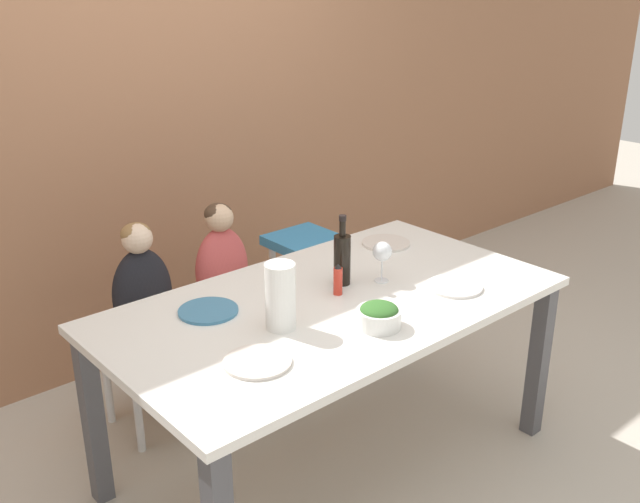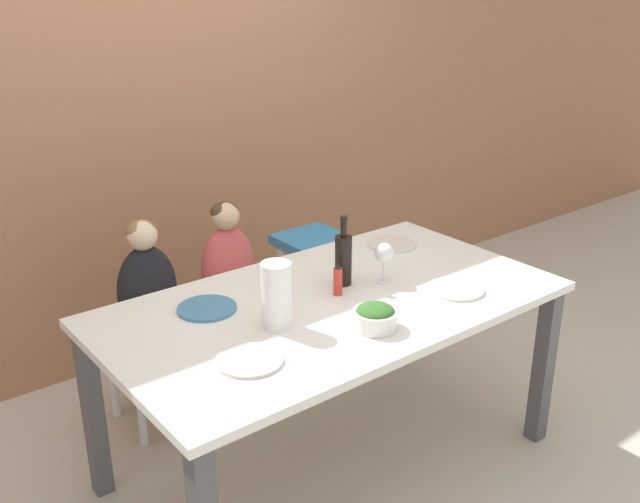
{
  "view_description": "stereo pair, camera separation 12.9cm",
  "coord_description": "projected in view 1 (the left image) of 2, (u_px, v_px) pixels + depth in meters",
  "views": [
    {
      "loc": [
        -1.7,
        -1.87,
        1.96
      ],
      "look_at": [
        0.0,
        0.07,
        0.95
      ],
      "focal_mm": 40.0,
      "sensor_mm": 36.0,
      "label": 1
    },
    {
      "loc": [
        -1.6,
        -1.96,
        1.96
      ],
      "look_at": [
        0.0,
        0.07,
        0.95
      ],
      "focal_mm": 40.0,
      "sensor_mm": 36.0,
      "label": 2
    }
  ],
  "objects": [
    {
      "name": "dinner_plate_back_right",
      "position": [
        386.0,
        243.0,
        3.36
      ],
      "size": [
        0.23,
        0.23,
        0.01
      ],
      "color": "silver",
      "rests_on": "dining_table"
    },
    {
      "name": "chair_far_left",
      "position": [
        148.0,
        350.0,
        3.2
      ],
      "size": [
        0.39,
        0.42,
        0.46
      ],
      "color": "silver",
      "rests_on": "ground_plane"
    },
    {
      "name": "chair_right_highchair",
      "position": [
        306.0,
        265.0,
        3.71
      ],
      "size": [
        0.33,
        0.35,
        0.7
      ],
      "color": "silver",
      "rests_on": "ground_plane"
    },
    {
      "name": "salad_bowl_large",
      "position": [
        379.0,
        315.0,
        2.56
      ],
      "size": [
        0.16,
        0.16,
        0.09
      ],
      "color": "white",
      "rests_on": "dining_table"
    },
    {
      "name": "wine_glass_near",
      "position": [
        383.0,
        253.0,
        2.91
      ],
      "size": [
        0.08,
        0.08,
        0.17
      ],
      "color": "white",
      "rests_on": "dining_table"
    },
    {
      "name": "dinner_plate_back_left",
      "position": [
        208.0,
        311.0,
        2.68
      ],
      "size": [
        0.23,
        0.23,
        0.01
      ],
      "color": "teal",
      "rests_on": "dining_table"
    },
    {
      "name": "wall_back",
      "position": [
        147.0,
        105.0,
        3.55
      ],
      "size": [
        10.0,
        0.06,
        2.7
      ],
      "color": "#9E6B4C",
      "rests_on": "ground_plane"
    },
    {
      "name": "dinner_plate_front_right",
      "position": [
        454.0,
        286.0,
        2.89
      ],
      "size": [
        0.23,
        0.23,
        0.01
      ],
      "color": "silver",
      "rests_on": "dining_table"
    },
    {
      "name": "ground_plane",
      "position": [
        331.0,
        461.0,
        3.07
      ],
      "size": [
        14.0,
        14.0,
        0.0
      ],
      "primitive_type": "plane",
      "color": "#BCB2A3"
    },
    {
      "name": "dinner_plate_front_left",
      "position": [
        257.0,
        362.0,
        2.33
      ],
      "size": [
        0.23,
        0.23,
        0.01
      ],
      "color": "silver",
      "rests_on": "dining_table"
    },
    {
      "name": "paper_towel_roll",
      "position": [
        280.0,
        296.0,
        2.52
      ],
      "size": [
        0.11,
        0.11,
        0.25
      ],
      "color": "white",
      "rests_on": "dining_table"
    },
    {
      "name": "wine_bottle",
      "position": [
        342.0,
        258.0,
        2.89
      ],
      "size": [
        0.07,
        0.07,
        0.3
      ],
      "color": "black",
      "rests_on": "dining_table"
    },
    {
      "name": "chair_far_center",
      "position": [
        225.0,
        323.0,
        3.45
      ],
      "size": [
        0.39,
        0.42,
        0.46
      ],
      "color": "silver",
      "rests_on": "ground_plane"
    },
    {
      "name": "person_child_center",
      "position": [
        221.0,
        261.0,
        3.33
      ],
      "size": [
        0.27,
        0.17,
        0.53
      ],
      "color": "#C64C4C",
      "rests_on": "chair_far_center"
    },
    {
      "name": "dining_table",
      "position": [
        332.0,
        320.0,
        2.82
      ],
      "size": [
        1.8,
        0.99,
        0.77
      ],
      "color": "white",
      "rests_on": "ground_plane"
    },
    {
      "name": "person_child_left",
      "position": [
        142.0,
        284.0,
        3.08
      ],
      "size": [
        0.27,
        0.17,
        0.53
      ],
      "color": "black",
      "rests_on": "chair_far_left"
    },
    {
      "name": "condiment_bottle_hot_sauce",
      "position": [
        338.0,
        280.0,
        2.81
      ],
      "size": [
        0.04,
        0.04,
        0.13
      ],
      "color": "red",
      "rests_on": "dining_table"
    }
  ]
}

